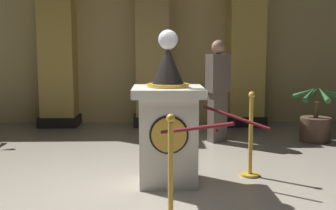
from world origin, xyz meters
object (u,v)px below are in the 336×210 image
(pedestal_clock, at_px, (168,124))
(potted_palm_right, at_px, (315,124))
(stanchion_far, at_px, (250,147))
(stanchion_near, at_px, (171,183))
(bystander_guest, at_px, (218,88))

(pedestal_clock, relative_size, potted_palm_right, 1.82)
(stanchion_far, bearing_deg, stanchion_near, -127.99)
(stanchion_far, xyz_separation_m, potted_palm_right, (1.54, 1.95, -0.07))
(stanchion_far, xyz_separation_m, bystander_guest, (-0.12, 1.96, 0.54))
(pedestal_clock, height_order, bystander_guest, pedestal_clock)
(potted_palm_right, xyz_separation_m, bystander_guest, (-1.67, 0.01, 0.60))
(stanchion_far, bearing_deg, pedestal_clock, -167.62)
(stanchion_near, bearing_deg, pedestal_clock, 89.49)
(pedestal_clock, xyz_separation_m, potted_palm_right, (2.56, 2.17, -0.39))
(potted_palm_right, bearing_deg, pedestal_clock, -139.72)
(pedestal_clock, distance_m, stanchion_near, 1.15)
(pedestal_clock, distance_m, potted_palm_right, 3.38)
(stanchion_far, distance_m, bystander_guest, 2.04)
(potted_palm_right, relative_size, bystander_guest, 0.57)
(stanchion_near, relative_size, bystander_guest, 0.58)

